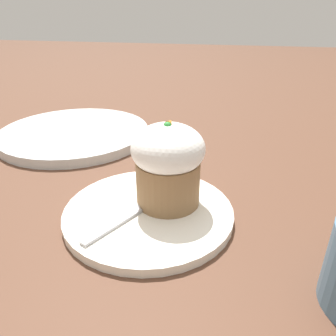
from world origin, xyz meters
The scene contains 5 objects.
ground_plane centered at (0.00, 0.00, 0.00)m, with size 4.00×4.00×0.00m, color #513323.
dessert_plate centered at (0.00, 0.00, 0.01)m, with size 0.21×0.21×0.01m.
carrot_cake centered at (0.02, -0.02, 0.06)m, with size 0.09×0.09×0.11m.
spoon centered at (0.00, 0.01, 0.01)m, with size 0.12×0.08×0.01m.
side_plate centered at (0.23, 0.21, 0.01)m, with size 0.29×0.29×0.02m.
Camera 1 is at (-0.32, -0.09, 0.23)m, focal length 35.00 mm.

